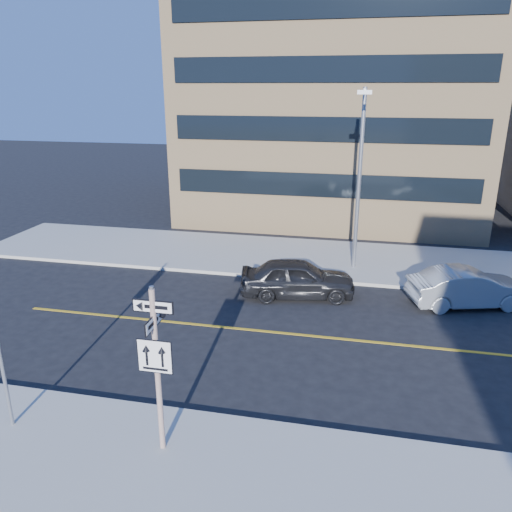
% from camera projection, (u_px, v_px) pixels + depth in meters
% --- Properties ---
extents(ground, '(120.00, 120.00, 0.00)m').
position_uv_depth(ground, '(197.00, 392.00, 14.04)').
color(ground, black).
rests_on(ground, ground).
extents(sign_pole, '(0.92, 0.92, 4.06)m').
position_uv_depth(sign_pole, '(157.00, 361.00, 10.93)').
color(sign_pole, silver).
rests_on(sign_pole, near_sidewalk).
extents(parked_car_a, '(2.66, 4.88, 1.57)m').
position_uv_depth(parked_car_a, '(297.00, 278.00, 20.21)').
color(parked_car_a, black).
rests_on(parked_car_a, ground).
extents(parked_car_b, '(2.79, 4.80, 1.49)m').
position_uv_depth(parked_car_b, '(468.00, 288.00, 19.35)').
color(parked_car_b, gray).
rests_on(parked_car_b, ground).
extents(streetlight_a, '(0.55, 2.25, 8.00)m').
position_uv_depth(streetlight_a, '(360.00, 169.00, 21.66)').
color(streetlight_a, gray).
rests_on(streetlight_a, far_sidewalk).
extents(building_brick, '(18.00, 18.00, 18.00)m').
position_uv_depth(building_brick, '(338.00, 73.00, 33.88)').
color(building_brick, tan).
rests_on(building_brick, ground).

